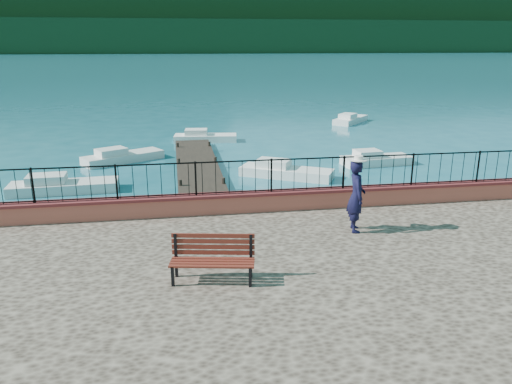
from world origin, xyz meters
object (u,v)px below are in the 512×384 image
object	(u,v)px
park_bench	(213,268)
boat_0	(64,183)
boat_5	(351,118)
person	(356,196)
boat_2	(377,157)
boat_1	(286,169)
boat_4	(205,135)
boat_3	(123,154)

from	to	relation	value
park_bench	boat_0	size ratio (longest dim) A/B	0.42
boat_0	boat_5	bearing A→B (deg)	38.32
person	boat_2	bearing A→B (deg)	-15.74
park_bench	boat_1	size ratio (longest dim) A/B	0.43
boat_0	boat_2	distance (m)	14.97
park_bench	boat_5	bearing A→B (deg)	75.50
park_bench	boat_1	distance (m)	13.13
person	boat_4	size ratio (longest dim) A/B	0.49
boat_0	boat_4	distance (m)	12.09
person	boat_4	world-z (taller)	person
boat_1	boat_4	bearing A→B (deg)	137.87
person	boat_3	size ratio (longest dim) A/B	0.46
boat_5	boat_1	bearing A→B (deg)	-166.91
boat_4	boat_5	bearing A→B (deg)	33.22
boat_1	boat_2	xyz separation A→B (m)	(5.09, 1.64, 0.00)
park_bench	boat_3	xyz separation A→B (m)	(-3.35, 16.78, -1.09)
park_bench	boat_0	bearing A→B (deg)	125.43
boat_2	boat_4	bearing A→B (deg)	131.78
boat_5	boat_4	bearing A→B (deg)	158.94
person	boat_0	distance (m)	13.14
person	boat_0	bearing A→B (deg)	54.80
boat_5	person	bearing A→B (deg)	-157.08
boat_2	boat_4	world-z (taller)	same
boat_0	boat_3	bearing A→B (deg)	67.06
boat_0	boat_1	size ratio (longest dim) A/B	1.02
person	boat_5	bearing A→B (deg)	-10.00
boat_2	park_bench	bearing A→B (deg)	-129.36
boat_1	boat_5	bearing A→B (deg)	89.94
boat_1	boat_3	world-z (taller)	same
boat_0	person	bearing A→B (deg)	-47.70
person	boat_4	bearing A→B (deg)	17.49
boat_3	person	bearing A→B (deg)	-93.39
person	boat_1	distance (m)	10.19
boat_3	boat_5	distance (m)	19.40
park_bench	boat_1	xyz separation A→B (m)	(4.39, 12.32, -1.09)
boat_2	boat_5	distance (m)	13.85
boat_0	boat_5	xyz separation A→B (m)	(18.18, 15.92, 0.00)
boat_4	boat_5	size ratio (longest dim) A/B	0.99
person	boat_0	size ratio (longest dim) A/B	0.44
park_bench	boat_4	distance (m)	21.69
park_bench	boat_1	world-z (taller)	park_bench
boat_2	person	bearing A→B (deg)	-120.56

